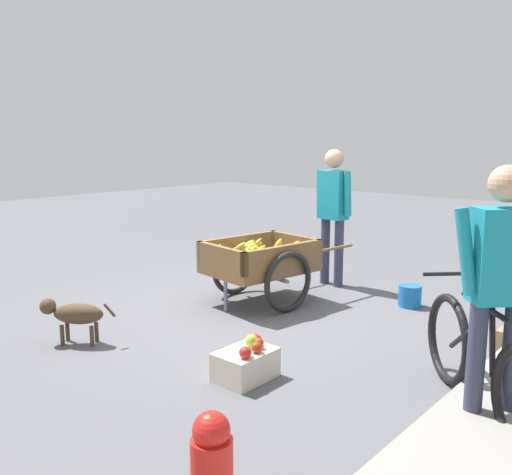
% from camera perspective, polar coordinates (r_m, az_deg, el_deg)
% --- Properties ---
extents(ground_plane, '(24.00, 24.00, 0.00)m').
position_cam_1_polar(ground_plane, '(5.80, -0.29, -7.49)').
color(ground_plane, '#56565B').
extents(fruit_cart, '(1.74, 1.03, 0.72)m').
position_cam_1_polar(fruit_cart, '(5.94, 0.41, -2.68)').
color(fruit_cart, brown).
rests_on(fruit_cart, ground).
extents(vendor_person, '(0.25, 0.53, 1.64)m').
position_cam_1_polar(vendor_person, '(6.65, 7.98, 3.38)').
color(vendor_person, '#333851').
rests_on(vendor_person, ground).
extents(bicycle, '(1.21, 1.22, 0.85)m').
position_cam_1_polar(bicycle, '(3.88, 22.20, -11.97)').
color(bicycle, black).
rests_on(bicycle, ground).
extents(cyclist_person, '(0.39, 0.46, 1.62)m').
position_cam_1_polar(cyclist_person, '(3.57, 23.94, -3.58)').
color(cyclist_person, '#333851').
rests_on(cyclist_person, ground).
extents(dog, '(0.44, 0.56, 0.40)m').
position_cam_1_polar(dog, '(5.07, -18.32, -7.49)').
color(dog, '#4C3823').
rests_on(dog, ground).
extents(plastic_bucket, '(0.24, 0.24, 0.23)m').
position_cam_1_polar(plastic_bucket, '(6.11, 15.63, -5.83)').
color(plastic_bucket, '#1966B2').
rests_on(plastic_bucket, ground).
extents(mixed_fruit_crate, '(0.44, 0.32, 0.32)m').
position_cam_1_polar(mixed_fruit_crate, '(4.20, -1.00, -12.76)').
color(mixed_fruit_crate, beige).
rests_on(mixed_fruit_crate, ground).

